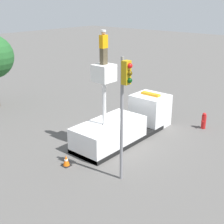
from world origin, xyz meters
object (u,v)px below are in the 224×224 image
Objects in this scene: fire_hydrant at (204,121)px; traffic_cone_rear at (66,161)px; worker at (104,47)px; bucket_truck at (125,124)px; traffic_light_pole at (124,97)px.

fire_hydrant is 9.65m from traffic_cone_rear.
worker is 6.08m from traffic_cone_rear.
fire_hydrant is (6.34, -3.03, -5.16)m from worker.
bucket_truck is at bearing 0.00° from worker.
worker is 1.60× the size of fire_hydrant.
worker is 2.94× the size of traffic_cone_rear.
traffic_cone_rear is (-2.77, 0.13, -5.42)m from worker.
traffic_cone_rear is at bearing 178.35° from bucket_truck.
bucket_truck is at bearing 37.42° from traffic_light_pole.
worker is 0.30× the size of traffic_light_pole.
worker reaches higher than fire_hydrant.
traffic_light_pole is at bearing -142.58° from bucket_truck.
traffic_light_pole is (-1.89, -2.89, -1.61)m from worker.
bucket_truck is at bearing 145.81° from fire_hydrant.
worker is 8.72m from fire_hydrant.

